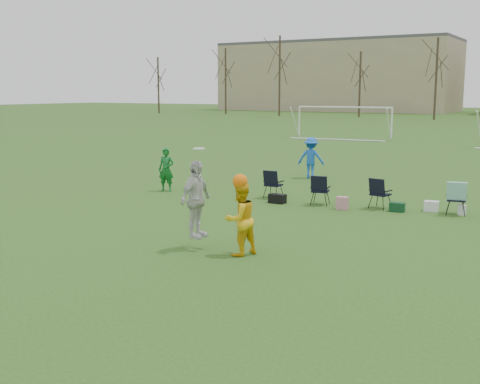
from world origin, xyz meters
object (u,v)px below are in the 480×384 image
Objects in this scene: center_contest at (218,208)px; goal_left at (344,113)px; fielder_green_near at (166,170)px; fielder_blue at (311,158)px.

center_contest is 0.32× the size of goal_left.
center_contest is 34.28m from goal_left.
fielder_green_near is at bearing -87.97° from goal_left.
fielder_green_near is 0.93× the size of fielder_blue.
center_contest reaches higher than fielder_green_near.
goal_left is at bearing 80.20° from fielder_green_near.
goal_left is at bearing 106.08° from center_contest.
center_contest is at bearing -61.78° from fielder_green_near.
goal_left reaches higher than fielder_green_near.
fielder_green_near is 0.22× the size of goal_left.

